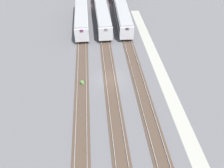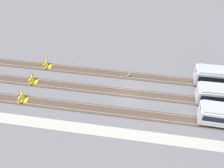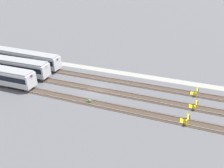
% 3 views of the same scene
% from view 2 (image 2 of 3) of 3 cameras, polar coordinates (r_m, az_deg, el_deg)
% --- Properties ---
extents(ground_plane, '(400.00, 400.00, 0.00)m').
position_cam_2_polar(ground_plane, '(46.87, 3.79, -2.00)').
color(ground_plane, '#5B5B60').
extents(service_walkway, '(54.00, 2.00, 0.01)m').
position_cam_2_polar(service_walkway, '(41.22, 2.42, -10.72)').
color(service_walkway, '#9E9E93').
rests_on(service_walkway, ground).
extents(rail_track_nearest, '(90.00, 2.24, 0.21)m').
position_cam_2_polar(rail_track_nearest, '(43.73, 3.12, -6.28)').
color(rail_track_nearest, '#47382D').
rests_on(rail_track_nearest, ground).
extents(rail_track_near_inner, '(90.00, 2.24, 0.21)m').
position_cam_2_polar(rail_track_near_inner, '(46.84, 3.79, -1.97)').
color(rail_track_near_inner, '#47382D').
rests_on(rail_track_near_inner, ground).
extents(rail_track_middle, '(90.00, 2.24, 0.21)m').
position_cam_2_polar(rail_track_middle, '(50.18, 4.37, 1.79)').
color(rail_track_middle, '#47382D').
rests_on(rail_track_middle, ground).
extents(bumper_stop_nearest_track, '(1.37, 2.01, 1.22)m').
position_cam_2_polar(bumper_stop_nearest_track, '(47.76, -18.93, -2.98)').
color(bumper_stop_nearest_track, yellow).
rests_on(bumper_stop_nearest_track, ground).
extents(bumper_stop_near_inner_track, '(1.35, 2.00, 1.22)m').
position_cam_2_polar(bumper_stop_near_inner_track, '(50.62, -16.91, 0.78)').
color(bumper_stop_near_inner_track, yellow).
rests_on(bumper_stop_near_inner_track, ground).
extents(bumper_stop_middle_track, '(1.35, 2.00, 1.22)m').
position_cam_2_polar(bumper_stop_middle_track, '(53.32, -14.03, 4.03)').
color(bumper_stop_middle_track, yellow).
rests_on(bumper_stop_middle_track, ground).
extents(weed_clump, '(0.92, 0.70, 0.64)m').
position_cam_2_polar(weed_clump, '(50.02, 3.79, 1.97)').
color(weed_clump, '#4C7F3D').
rests_on(weed_clump, ground).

